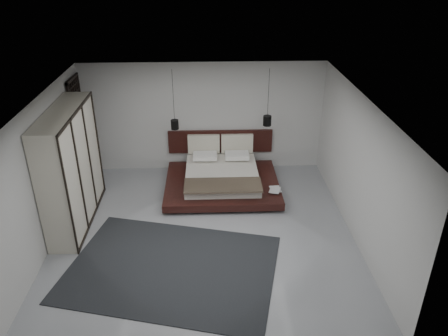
{
  "coord_description": "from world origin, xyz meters",
  "views": [
    {
      "loc": [
        0.11,
        -7.37,
        5.24
      ],
      "look_at": [
        0.44,
        1.2,
        0.88
      ],
      "focal_mm": 35.0,
      "sensor_mm": 36.0,
      "label": 1
    }
  ],
  "objects_px": {
    "pendant_right": "(267,121)",
    "wardrobe": "(71,168)",
    "lattice_screen": "(80,131)",
    "bed": "(222,177)",
    "pendant_left": "(175,124)",
    "rug": "(172,268)"
  },
  "relations": [
    {
      "from": "lattice_screen",
      "to": "wardrobe",
      "type": "bearing_deg",
      "value": -82.07
    },
    {
      "from": "pendant_left",
      "to": "wardrobe",
      "type": "distance_m",
      "value": 2.64
    },
    {
      "from": "pendant_left",
      "to": "wardrobe",
      "type": "bearing_deg",
      "value": -140.28
    },
    {
      "from": "lattice_screen",
      "to": "pendant_left",
      "type": "bearing_deg",
      "value": -3.22
    },
    {
      "from": "pendant_left",
      "to": "rug",
      "type": "bearing_deg",
      "value": -88.58
    },
    {
      "from": "pendant_left",
      "to": "pendant_right",
      "type": "bearing_deg",
      "value": -0.0
    },
    {
      "from": "lattice_screen",
      "to": "wardrobe",
      "type": "distance_m",
      "value": 1.83
    },
    {
      "from": "bed",
      "to": "wardrobe",
      "type": "bearing_deg",
      "value": -157.85
    },
    {
      "from": "bed",
      "to": "pendant_right",
      "type": "height_order",
      "value": "pendant_right"
    },
    {
      "from": "pendant_left",
      "to": "wardrobe",
      "type": "xyz_separation_m",
      "value": [
        -2.02,
        -1.68,
        -0.27
      ]
    },
    {
      "from": "bed",
      "to": "pendant_right",
      "type": "distance_m",
      "value": 1.73
    },
    {
      "from": "wardrobe",
      "to": "rug",
      "type": "xyz_separation_m",
      "value": [
        2.1,
        -1.71,
        -1.22
      ]
    },
    {
      "from": "lattice_screen",
      "to": "pendant_left",
      "type": "distance_m",
      "value": 2.28
    },
    {
      "from": "wardrobe",
      "to": "rug",
      "type": "distance_m",
      "value": 2.97
    },
    {
      "from": "lattice_screen",
      "to": "bed",
      "type": "xyz_separation_m",
      "value": [
        3.37,
        -0.54,
        -1.02
      ]
    },
    {
      "from": "pendant_left",
      "to": "rug",
      "type": "relative_size",
      "value": 0.39
    },
    {
      "from": "pendant_right",
      "to": "rug",
      "type": "bearing_deg",
      "value": -121.9
    },
    {
      "from": "pendant_right",
      "to": "wardrobe",
      "type": "relative_size",
      "value": 0.55
    },
    {
      "from": "pendant_right",
      "to": "rug",
      "type": "relative_size",
      "value": 0.37
    },
    {
      "from": "lattice_screen",
      "to": "pendant_left",
      "type": "relative_size",
      "value": 1.82
    },
    {
      "from": "bed",
      "to": "pendant_right",
      "type": "bearing_deg",
      "value": 20.5
    },
    {
      "from": "pendant_right",
      "to": "wardrobe",
      "type": "xyz_separation_m",
      "value": [
        -4.21,
        -1.68,
        -0.33
      ]
    }
  ]
}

